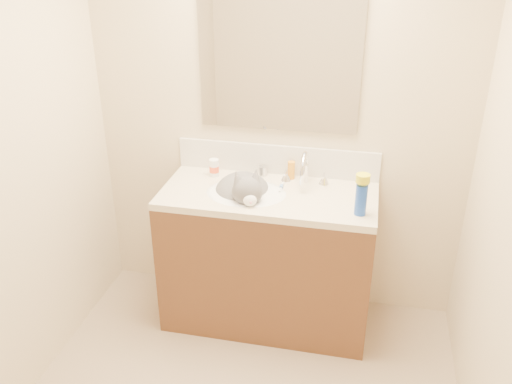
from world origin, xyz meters
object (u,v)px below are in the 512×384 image
at_px(vanity_cabinet, 268,260).
at_px(cat, 243,193).
at_px(basin, 246,204).
at_px(faucet, 304,171).
at_px(amber_bottle, 291,170).
at_px(spray_can, 361,200).
at_px(pill_bottle, 214,168).
at_px(silver_jar, 263,171).

height_order(vanity_cabinet, cat, cat).
xyz_separation_m(basin, faucet, (0.30, 0.17, 0.16)).
relative_size(amber_bottle, spray_can, 0.64).
bearing_deg(pill_bottle, silver_jar, 13.06).
xyz_separation_m(amber_bottle, spray_can, (0.41, -0.36, 0.03)).
bearing_deg(amber_bottle, silver_jar, 177.41).
height_order(vanity_cabinet, amber_bottle, amber_bottle).
bearing_deg(basin, vanity_cabinet, 14.04).
bearing_deg(basin, amber_bottle, 48.40).
bearing_deg(basin, silver_jar, 80.21).
height_order(basin, amber_bottle, amber_bottle).
relative_size(cat, pill_bottle, 4.63).
xyz_separation_m(faucet, spray_can, (0.33, -0.29, -0.00)).
relative_size(basin, pill_bottle, 4.34).
xyz_separation_m(vanity_cabinet, silver_jar, (-0.08, 0.22, 0.48)).
xyz_separation_m(vanity_cabinet, faucet, (0.18, 0.14, 0.54)).
distance_m(basin, faucet, 0.38).
xyz_separation_m(basin, silver_jar, (0.04, 0.25, 0.10)).
relative_size(faucet, silver_jar, 4.65).
relative_size(basin, amber_bottle, 4.24).
bearing_deg(cat, basin, -75.24).
height_order(basin, pill_bottle, pill_bottle).
xyz_separation_m(pill_bottle, silver_jar, (0.28, 0.06, -0.02)).
height_order(pill_bottle, spray_can, spray_can).
distance_m(basin, silver_jar, 0.27).
relative_size(vanity_cabinet, silver_jar, 19.94).
distance_m(cat, pill_bottle, 0.27).
height_order(basin, faucet, faucet).
relative_size(vanity_cabinet, basin, 2.67).
bearing_deg(pill_bottle, amber_bottle, 7.22).
relative_size(pill_bottle, silver_jar, 1.72).
bearing_deg(silver_jar, cat, -106.54).
relative_size(faucet, cat, 0.58).
bearing_deg(pill_bottle, basin, -37.81).
xyz_separation_m(silver_jar, amber_bottle, (0.17, -0.01, 0.02)).
xyz_separation_m(pill_bottle, amber_bottle, (0.45, 0.06, 0.00)).
distance_m(basin, cat, 0.06).
bearing_deg(pill_bottle, spray_can, -19.33).
distance_m(faucet, silver_jar, 0.28).
relative_size(vanity_cabinet, cat, 2.50).
height_order(faucet, spray_can, faucet).
bearing_deg(faucet, vanity_cabinet, -142.71).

